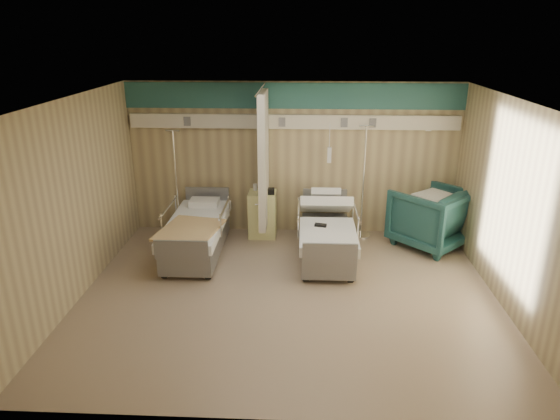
% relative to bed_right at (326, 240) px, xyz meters
% --- Properties ---
extents(ground, '(6.00, 5.00, 0.00)m').
position_rel_bed_right_xyz_m(ground, '(-0.60, -1.30, -0.32)').
color(ground, tan).
rests_on(ground, ground).
extents(room_walls, '(6.04, 5.04, 2.82)m').
position_rel_bed_right_xyz_m(room_walls, '(-0.63, -1.05, 1.55)').
color(room_walls, tan).
rests_on(room_walls, ground).
extents(bed_right, '(1.00, 2.16, 0.63)m').
position_rel_bed_right_xyz_m(bed_right, '(0.00, 0.00, 0.00)').
color(bed_right, white).
rests_on(bed_right, ground).
extents(bed_left, '(1.00, 2.16, 0.63)m').
position_rel_bed_right_xyz_m(bed_left, '(-2.20, 0.00, 0.00)').
color(bed_left, white).
rests_on(bed_left, ground).
extents(bedside_cabinet, '(0.50, 0.48, 0.85)m').
position_rel_bed_right_xyz_m(bedside_cabinet, '(-1.15, 0.90, 0.11)').
color(bedside_cabinet, '#EBE992').
rests_on(bedside_cabinet, ground).
extents(visitor_armchair, '(1.63, 1.63, 1.06)m').
position_rel_bed_right_xyz_m(visitor_armchair, '(1.85, 0.60, 0.22)').
color(visitor_armchair, '#1D4848').
rests_on(visitor_armchair, ground).
extents(waffle_blanket, '(0.80, 0.80, 0.07)m').
position_rel_bed_right_xyz_m(waffle_blanket, '(1.88, 0.61, 0.78)').
color(waffle_blanket, white).
rests_on(waffle_blanket, visitor_armchair).
extents(iv_stand_right, '(0.37, 0.37, 2.08)m').
position_rel_bed_right_xyz_m(iv_stand_right, '(0.68, 0.98, 0.11)').
color(iv_stand_right, silver).
rests_on(iv_stand_right, ground).
extents(iv_stand_left, '(0.36, 0.36, 2.01)m').
position_rel_bed_right_xyz_m(iv_stand_left, '(-2.68, 0.73, 0.10)').
color(iv_stand_left, silver).
rests_on(iv_stand_left, ground).
extents(call_remote, '(0.20, 0.13, 0.04)m').
position_rel_bed_right_xyz_m(call_remote, '(-0.11, -0.17, 0.34)').
color(call_remote, black).
rests_on(call_remote, bed_right).
extents(tan_blanket, '(1.04, 1.22, 0.04)m').
position_rel_bed_right_xyz_m(tan_blanket, '(-2.20, -0.46, 0.33)').
color(tan_blanket, tan).
rests_on(tan_blanket, bed_left).
extents(toiletry_bag, '(0.20, 0.13, 0.11)m').
position_rel_bed_right_xyz_m(toiletry_bag, '(-1.02, 0.81, 0.59)').
color(toiletry_bag, black).
rests_on(toiletry_bag, bedside_cabinet).
extents(white_cup, '(0.10, 0.10, 0.12)m').
position_rel_bed_right_xyz_m(white_cup, '(-1.29, 1.02, 0.59)').
color(white_cup, white).
rests_on(white_cup, bedside_cabinet).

